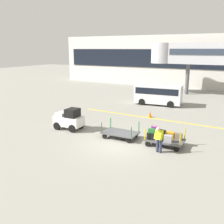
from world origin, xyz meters
TOP-DOWN VIEW (x-y plane):
  - ground_plane at (0.00, 0.00)m, footprint 120.00×120.00m
  - apron_lead_line at (0.71, 6.63)m, footprint 15.30×0.66m
  - terminal_building at (0.00, 25.98)m, footprint 46.33×2.51m
  - jet_bridge at (1.40, 19.99)m, footprint 14.57×3.00m
  - baggage_tug at (-4.53, 0.93)m, footprint 2.13×1.28m
  - baggage_cart_lead at (-0.38, 1.04)m, footprint 3.02×1.46m
  - baggage_cart_middle at (2.52, 1.13)m, footprint 3.02×1.46m
  - baggage_handler at (2.65, -0.10)m, footprint 0.46×0.48m
  - shuttle_van at (-1.55, 12.11)m, footprint 4.96×2.37m
  - safety_cone_near at (-0.49, 6.89)m, footprint 0.36×0.36m

SIDE VIEW (x-z plane):
  - ground_plane at x=0.00m, z-range 0.00..0.00m
  - apron_lead_line at x=0.71m, z-range 0.00..0.01m
  - safety_cone_near at x=-0.49m, z-range 0.00..0.55m
  - baggage_cart_lead at x=-0.38m, z-range -0.20..0.90m
  - baggage_cart_middle at x=2.52m, z-range -0.03..1.07m
  - baggage_tug at x=-4.53m, z-range -0.04..1.54m
  - baggage_handler at x=2.65m, z-range 0.08..1.65m
  - shuttle_van at x=-1.55m, z-range 0.19..2.28m
  - terminal_building at x=0.00m, z-range 0.01..7.79m
  - jet_bridge at x=1.40m, z-range 1.88..8.38m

